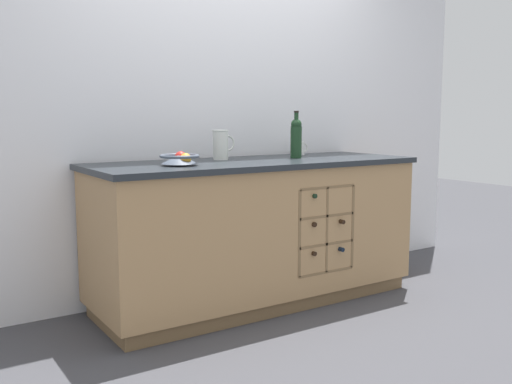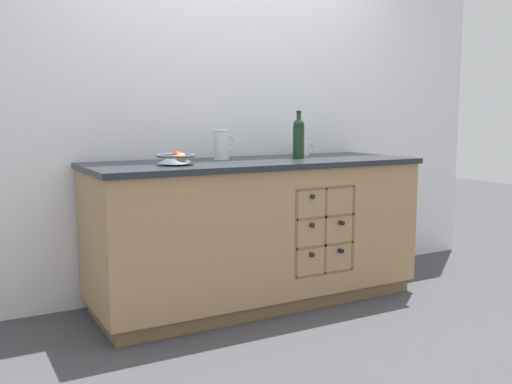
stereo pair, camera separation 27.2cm
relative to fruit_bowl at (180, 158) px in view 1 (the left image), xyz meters
The scene contains 7 objects.
ground_plane 1.12m from the fruit_bowl, ahead, with size 14.00×14.00×0.00m, color #424247.
back_wall 0.82m from the fruit_bowl, 41.65° to the left, with size 4.48×0.06×2.55m, color white.
kitchen_island 0.76m from the fruit_bowl, ahead, with size 2.12×0.77×0.92m.
fruit_bowl is the anchor object (origin of this frame).
white_pitcher 0.47m from the fruit_bowl, 30.50° to the left, with size 0.16×0.10×0.19m.
ceramic_mug 1.14m from the fruit_bowl, 16.38° to the left, with size 0.12×0.08×0.10m.
standing_wine_bottle 0.91m from the fruit_bowl, ahead, with size 0.08×0.08×0.31m.
Camera 1 is at (-1.97, -3.01, 1.20)m, focal length 40.00 mm.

